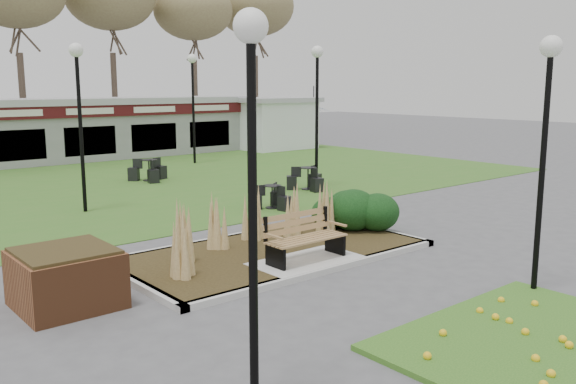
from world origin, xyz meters
TOP-DOWN VIEW (x-y plane):
  - ground at (0.00, 0.00)m, footprint 100.00×100.00m
  - lawn at (0.00, 12.00)m, footprint 34.00×16.00m
  - flower_bed at (0.00, -4.60)m, footprint 4.20×3.00m
  - planting_bed at (1.27, 1.35)m, footprint 6.75×3.40m
  - park_bench at (0.00, 0.25)m, footprint 1.70×0.66m
  - brick_planter at (-4.40, 1.00)m, footprint 1.50×1.50m
  - food_pavilion at (0.00, 19.96)m, footprint 24.60×3.40m
  - service_hut at (13.50, 18.00)m, footprint 4.40×3.40m
  - lamp_post_near_left at (-4.01, -3.50)m, footprint 0.35×0.35m
  - lamp_post_near_right at (1.97, -3.50)m, footprint 0.36×0.36m
  - lamp_post_mid_left at (-1.30, 8.01)m, footprint 0.38×0.38m
  - lamp_post_mid_right at (6.42, 6.84)m, footprint 0.40×0.40m
  - lamp_post_far_right at (6.69, 15.29)m, footprint 0.40×0.40m
  - bistro_set_b at (2.68, 11.90)m, footprint 1.45×1.42m
  - bistro_set_c at (3.00, 5.00)m, footprint 1.25×1.15m
  - bistro_set_d at (5.91, 6.71)m, footprint 1.40×1.33m
  - patio_umbrella at (16.00, 17.52)m, footprint 2.08×2.11m

SIDE VIEW (x-z plane):
  - ground at x=0.00m, z-range 0.00..0.00m
  - lawn at x=0.00m, z-range 0.00..0.02m
  - flower_bed at x=0.00m, z-range -0.01..0.15m
  - bistro_set_c at x=3.00m, z-range -0.09..0.58m
  - bistro_set_d at x=5.91m, z-range -0.11..0.65m
  - bistro_set_b at x=2.68m, z-range -0.11..0.68m
  - planting_bed at x=1.27m, z-range -0.27..1.00m
  - brick_planter at x=-4.40m, z-range 0.00..0.95m
  - park_bench at x=0.00m, z-range 0.12..1.05m
  - service_hut at x=13.50m, z-range 0.04..2.86m
  - food_pavilion at x=0.00m, z-range 0.03..2.93m
  - patio_umbrella at x=16.00m, z-range 0.32..2.67m
  - lamp_post_near_left at x=-4.01m, z-range 0.98..5.24m
  - lamp_post_near_right at x=1.97m, z-range 0.98..5.28m
  - lamp_post_mid_left at x=-1.30m, z-range 1.06..5.68m
  - lamp_post_mid_right at x=6.42m, z-range 1.10..5.90m
  - lamp_post_far_right at x=6.69m, z-range 1.11..5.97m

